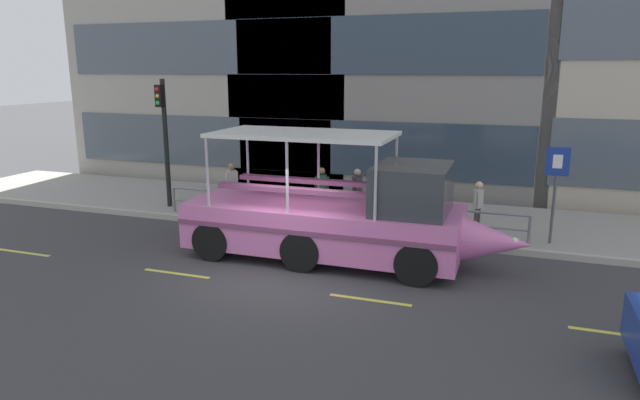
{
  "coord_description": "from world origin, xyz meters",
  "views": [
    {
      "loc": [
        5.07,
        -11.97,
        4.82
      ],
      "look_at": [
        0.13,
        2.16,
        1.3
      ],
      "focal_mm": 31.43,
      "sensor_mm": 36.0,
      "label": 1
    }
  ],
  "objects_px": {
    "duck_tour_boat": "(342,218)",
    "pedestrian_near_bow": "(478,202)",
    "pedestrian_mid_left": "(357,188)",
    "pedestrian_mid_right": "(322,187)",
    "parking_sign": "(556,179)",
    "pedestrian_near_stern": "(232,182)",
    "traffic_light_pole": "(164,131)"
  },
  "relations": [
    {
      "from": "pedestrian_near_bow",
      "to": "pedestrian_near_stern",
      "type": "xyz_separation_m",
      "value": [
        -7.86,
        -0.01,
        0.05
      ]
    },
    {
      "from": "duck_tour_boat",
      "to": "pedestrian_near_bow",
      "type": "xyz_separation_m",
      "value": [
        3.15,
        2.93,
        0.01
      ]
    },
    {
      "from": "parking_sign",
      "to": "pedestrian_mid_right",
      "type": "distance_m",
      "value": 6.96
    },
    {
      "from": "parking_sign",
      "to": "pedestrian_mid_left",
      "type": "relative_size",
      "value": 1.67
    },
    {
      "from": "parking_sign",
      "to": "pedestrian_near_stern",
      "type": "bearing_deg",
      "value": 178.22
    },
    {
      "from": "parking_sign",
      "to": "traffic_light_pole",
      "type": "bearing_deg",
      "value": 179.26
    },
    {
      "from": "traffic_light_pole",
      "to": "pedestrian_mid_left",
      "type": "xyz_separation_m",
      "value": [
        6.52,
        0.73,
        -1.66
      ]
    },
    {
      "from": "parking_sign",
      "to": "pedestrian_mid_right",
      "type": "xyz_separation_m",
      "value": [
        -6.86,
        0.8,
        -0.85
      ]
    },
    {
      "from": "parking_sign",
      "to": "duck_tour_boat",
      "type": "distance_m",
      "value": 5.81
    },
    {
      "from": "parking_sign",
      "to": "pedestrian_near_bow",
      "type": "xyz_separation_m",
      "value": [
        -1.97,
        0.32,
        -0.87
      ]
    },
    {
      "from": "pedestrian_near_stern",
      "to": "pedestrian_mid_right",
      "type": "bearing_deg",
      "value": 9.52
    },
    {
      "from": "traffic_light_pole",
      "to": "pedestrian_mid_right",
      "type": "xyz_separation_m",
      "value": [
        5.37,
        0.65,
        -1.66
      ]
    },
    {
      "from": "traffic_light_pole",
      "to": "duck_tour_boat",
      "type": "xyz_separation_m",
      "value": [
        7.11,
        -2.77,
        -1.7
      ]
    },
    {
      "from": "pedestrian_near_bow",
      "to": "pedestrian_mid_left",
      "type": "bearing_deg",
      "value": 171.33
    },
    {
      "from": "duck_tour_boat",
      "to": "parking_sign",
      "type": "bearing_deg",
      "value": 27.07
    },
    {
      "from": "parking_sign",
      "to": "pedestrian_near_bow",
      "type": "bearing_deg",
      "value": 170.75
    },
    {
      "from": "duck_tour_boat",
      "to": "pedestrian_mid_right",
      "type": "height_order",
      "value": "duck_tour_boat"
    },
    {
      "from": "duck_tour_boat",
      "to": "pedestrian_mid_right",
      "type": "xyz_separation_m",
      "value": [
        -1.74,
        3.42,
        0.03
      ]
    },
    {
      "from": "traffic_light_pole",
      "to": "parking_sign",
      "type": "bearing_deg",
      "value": -0.74
    },
    {
      "from": "duck_tour_boat",
      "to": "pedestrian_near_bow",
      "type": "bearing_deg",
      "value": 42.96
    },
    {
      "from": "pedestrian_mid_right",
      "to": "pedestrian_near_stern",
      "type": "relative_size",
      "value": 0.96
    },
    {
      "from": "pedestrian_mid_right",
      "to": "pedestrian_near_stern",
      "type": "xyz_separation_m",
      "value": [
        -2.96,
        -0.5,
        0.03
      ]
    },
    {
      "from": "pedestrian_near_bow",
      "to": "traffic_light_pole",
      "type": "bearing_deg",
      "value": -179.09
    },
    {
      "from": "pedestrian_mid_left",
      "to": "pedestrian_near_stern",
      "type": "height_order",
      "value": "pedestrian_near_stern"
    },
    {
      "from": "parking_sign",
      "to": "pedestrian_near_stern",
      "type": "height_order",
      "value": "parking_sign"
    },
    {
      "from": "traffic_light_pole",
      "to": "duck_tour_boat",
      "type": "relative_size",
      "value": 0.49
    },
    {
      "from": "traffic_light_pole",
      "to": "parking_sign",
      "type": "height_order",
      "value": "traffic_light_pole"
    },
    {
      "from": "duck_tour_boat",
      "to": "pedestrian_mid_right",
      "type": "relative_size",
      "value": 5.61
    },
    {
      "from": "duck_tour_boat",
      "to": "traffic_light_pole",
      "type": "bearing_deg",
      "value": 158.71
    },
    {
      "from": "duck_tour_boat",
      "to": "pedestrian_mid_left",
      "type": "height_order",
      "value": "duck_tour_boat"
    },
    {
      "from": "pedestrian_mid_left",
      "to": "traffic_light_pole",
      "type": "bearing_deg",
      "value": -173.59
    },
    {
      "from": "duck_tour_boat",
      "to": "pedestrian_mid_right",
      "type": "bearing_deg",
      "value": 117.02
    }
  ]
}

